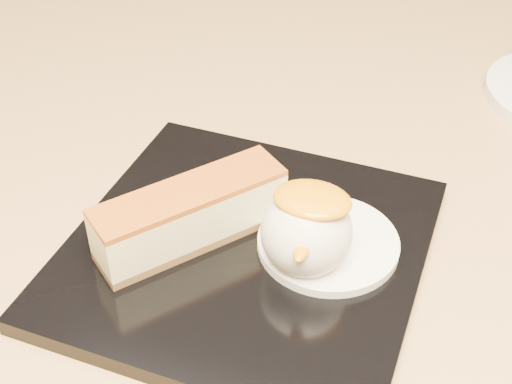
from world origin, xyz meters
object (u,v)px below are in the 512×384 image
(ice_cream_scoop, at_px, (306,232))
(cheesecake, at_px, (191,214))
(table, at_px, (294,321))
(dessert_plate, at_px, (246,251))

(ice_cream_scoop, bearing_deg, cheesecake, 180.00)
(table, distance_m, cheesecake, 0.21)
(cheesecake, height_order, ice_cream_scoop, ice_cream_scoop)
(table, bearing_deg, ice_cream_scoop, -73.20)
(dessert_plate, xyz_separation_m, ice_cream_scoop, (0.04, -0.01, 0.03))
(table, height_order, dessert_plate, dessert_plate)
(ice_cream_scoop, bearing_deg, dessert_plate, 172.87)
(cheesecake, relative_size, ice_cream_scoop, 2.12)
(dessert_plate, bearing_deg, table, 82.33)
(dessert_plate, relative_size, ice_cream_scoop, 3.97)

